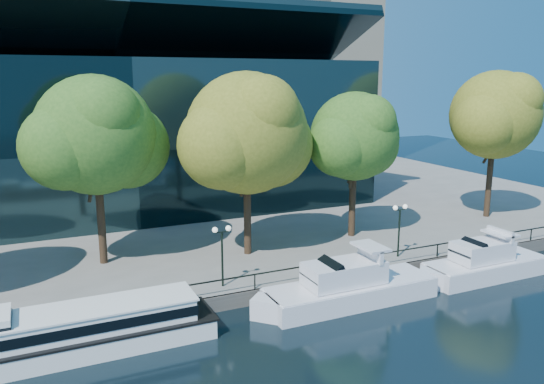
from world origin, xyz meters
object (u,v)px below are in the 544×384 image
lamp_2 (400,218)px  tree_3 (249,136)px  tree_4 (356,138)px  tree_2 (98,138)px  lamp_1 (222,242)px  tour_boat (75,331)px  cruiser_near (345,287)px  tree_5 (497,117)px  cruiser_far (481,263)px

lamp_2 → tree_3: bearing=151.6°
tree_3 → lamp_2: (9.89, -5.35, -6.10)m
tree_4 → tree_2: bearing=175.2°
lamp_1 → tour_boat: bearing=-161.4°
lamp_2 → tree_4: bearing=90.3°
cruiser_near → tree_3: tree_3 is taller
tree_4 → tree_5: size_ratio=0.87×
cruiser_far → lamp_1: size_ratio=2.67×
cruiser_near → tree_4: bearing=54.3°
tour_boat → tree_3: bearing=32.2°
tree_5 → cruiser_near: bearing=-156.6°
tree_3 → tree_4: bearing=4.2°
tour_boat → tree_3: size_ratio=1.12×
tour_boat → cruiser_far: bearing=-1.9°
tree_3 → lamp_1: size_ratio=3.42×
tour_boat → lamp_2: size_ratio=3.82×
cruiser_near → lamp_2: size_ratio=3.15×
cruiser_far → tree_5: size_ratio=0.77×
tree_5 → lamp_2: 18.02m
tour_boat → tree_5: 41.10m
cruiser_near → tree_3: 13.06m
lamp_2 → lamp_1: bearing=180.0°
tour_boat → lamp_2: bearing=7.6°
tree_2 → lamp_1: size_ratio=3.36×
tree_3 → lamp_2: 12.80m
lamp_1 → lamp_2: bearing=0.0°
tour_boat → tree_2: 14.44m
tree_2 → tree_3: bearing=-13.2°
tree_3 → tree_4: size_ratio=1.13×
tree_3 → tree_5: size_ratio=0.98×
lamp_1 → tree_5: bearing=11.6°
tree_3 → tree_4: (9.86, 0.73, -0.71)m
cruiser_far → tree_5: 17.89m
tree_2 → tree_4: 20.35m
tree_2 → tour_boat: bearing=-105.6°
tour_boat → lamp_1: bearing=18.6°
cruiser_near → tree_2: (-13.19, 11.55, 9.04)m
tour_boat → tree_4: tree_4 is taller
tree_4 → tour_boat: bearing=-158.4°
tree_4 → lamp_1: bearing=-156.5°
tree_5 → lamp_1: tree_5 is taller
lamp_2 → tree_5: bearing=21.3°
tree_2 → tree_5: bearing=-2.8°
tree_5 → lamp_1: 30.97m
tour_boat → cruiser_near: size_ratio=1.21×
tree_2 → tree_4: (20.26, -1.72, -0.81)m
tree_2 → lamp_1: tree_2 is taller
cruiser_near → cruiser_far: cruiser_near is taller
tree_3 → tree_5: (25.48, 0.72, 0.59)m
cruiser_near → lamp_2: 8.52m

